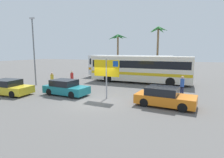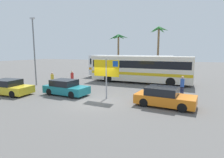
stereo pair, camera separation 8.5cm
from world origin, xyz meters
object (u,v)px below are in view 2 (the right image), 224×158
(bus_front_coach, at_px, (140,68))
(car_orange, at_px, (164,97))
(ferry_sign, at_px, (107,70))
(bus_rear_coach, at_px, (129,65))
(pedestrian_near_sign, at_px, (72,78))
(car_teal, at_px, (66,88))
(pedestrian_crossing_lot, at_px, (182,85))
(pedestrian_by_bus, at_px, (52,79))
(car_yellow, at_px, (9,87))

(bus_front_coach, distance_m, car_orange, 9.74)
(ferry_sign, bearing_deg, bus_front_coach, 89.75)
(bus_front_coach, bearing_deg, bus_rear_coach, 125.15)
(car_orange, bearing_deg, bus_front_coach, 119.47)
(bus_front_coach, distance_m, pedestrian_near_sign, 8.12)
(car_teal, xyz_separation_m, pedestrian_near_sign, (-1.63, 3.24, 0.38))
(car_teal, relative_size, pedestrian_crossing_lot, 2.29)
(car_orange, bearing_deg, pedestrian_by_bus, 174.25)
(pedestrian_by_bus, bearing_deg, bus_rear_coach, -152.46)
(ferry_sign, distance_m, pedestrian_by_bus, 7.52)
(bus_front_coach, bearing_deg, car_orange, -65.21)
(car_orange, relative_size, car_teal, 1.03)
(car_teal, distance_m, car_yellow, 5.03)
(car_yellow, bearing_deg, pedestrian_near_sign, 54.89)
(car_orange, bearing_deg, ferry_sign, -178.77)
(pedestrian_near_sign, distance_m, pedestrian_crossing_lot, 10.95)
(ferry_sign, xyz_separation_m, pedestrian_near_sign, (-5.47, 3.00, -1.31))
(bus_rear_coach, relative_size, ferry_sign, 3.70)
(car_orange, distance_m, pedestrian_crossing_lot, 3.46)
(pedestrian_crossing_lot, bearing_deg, pedestrian_near_sign, 124.24)
(car_yellow, distance_m, pedestrian_by_bus, 4.23)
(pedestrian_near_sign, relative_size, pedestrian_crossing_lot, 0.98)
(pedestrian_crossing_lot, bearing_deg, bus_front_coach, 76.66)
(car_teal, relative_size, pedestrian_near_sign, 2.34)
(pedestrian_by_bus, bearing_deg, ferry_sign, 129.17)
(bus_rear_coach, distance_m, ferry_sign, 12.30)
(pedestrian_crossing_lot, bearing_deg, car_teal, 143.43)
(bus_front_coach, relative_size, car_teal, 2.96)
(car_orange, height_order, pedestrian_crossing_lot, pedestrian_crossing_lot)
(ferry_sign, bearing_deg, car_orange, -0.68)
(car_yellow, xyz_separation_m, pedestrian_crossing_lot, (13.98, 5.15, 0.40))
(bus_rear_coach, height_order, pedestrian_near_sign, bus_rear_coach)
(pedestrian_near_sign, bearing_deg, car_yellow, 22.83)
(car_teal, relative_size, car_yellow, 0.99)
(bus_front_coach, relative_size, car_yellow, 2.93)
(car_orange, relative_size, pedestrian_near_sign, 2.41)
(bus_rear_coach, distance_m, car_yellow, 15.65)
(bus_front_coach, distance_m, car_teal, 9.81)
(car_yellow, bearing_deg, bus_front_coach, 45.45)
(ferry_sign, xyz_separation_m, pedestrian_by_bus, (-7.15, 1.87, -1.40))
(bus_rear_coach, relative_size, pedestrian_by_bus, 7.45)
(bus_front_coach, relative_size, bus_rear_coach, 1.00)
(ferry_sign, relative_size, car_orange, 0.77)
(bus_front_coach, height_order, ferry_sign, ferry_sign)
(car_yellow, bearing_deg, car_orange, 3.64)
(car_orange, xyz_separation_m, car_teal, (-8.33, 0.03, -0.00))
(bus_rear_coach, height_order, pedestrian_by_bus, bus_rear_coach)
(bus_rear_coach, height_order, car_yellow, bus_rear_coach)
(bus_front_coach, xyz_separation_m, ferry_sign, (-0.45, -8.51, 0.54))
(pedestrian_by_bus, bearing_deg, pedestrian_near_sign, 177.47)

